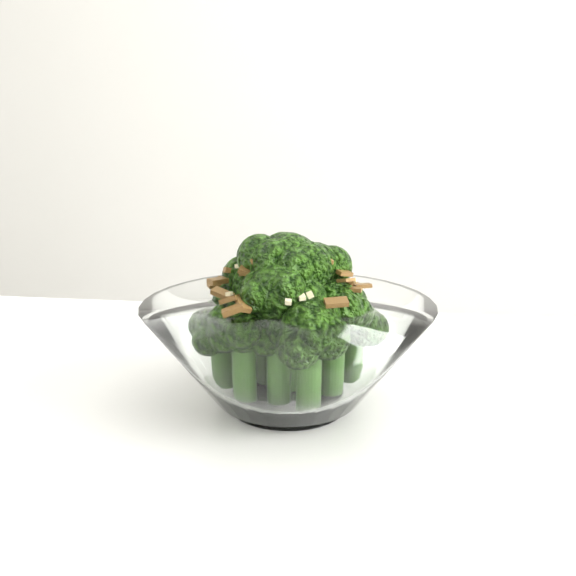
# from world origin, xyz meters

# --- Properties ---
(broccoli_dish) EXTENTS (0.20, 0.20, 0.12)m
(broccoli_dish) POSITION_xyz_m (-0.07, 0.10, 0.80)
(broccoli_dish) COLOR white
(broccoli_dish) RESTS_ON table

